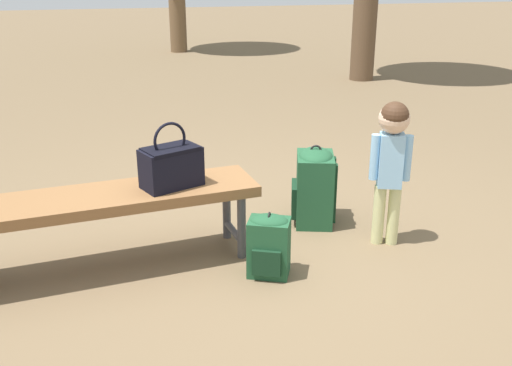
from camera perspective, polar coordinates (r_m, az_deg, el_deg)
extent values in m
plane|color=brown|center=(3.50, -0.63, -6.85)|extent=(40.00, 40.00, 0.00)
cube|color=brown|center=(3.27, -13.93, -1.42)|extent=(1.64, 0.58, 0.06)
cylinder|color=#47474C|center=(3.62, -2.88, -2.51)|extent=(0.05, 0.05, 0.39)
cylinder|color=#47474C|center=(3.37, -1.42, -4.27)|extent=(0.05, 0.05, 0.39)
cylinder|color=#47474C|center=(3.53, -2.15, -4.76)|extent=(0.07, 0.28, 0.04)
cube|color=black|center=(3.25, -8.25, 1.50)|extent=(0.36, 0.29, 0.22)
cube|color=black|center=(3.22, -8.35, 3.26)|extent=(0.34, 0.28, 0.02)
torus|color=black|center=(3.21, -8.40, 4.20)|extent=(0.19, 0.09, 0.20)
cylinder|color=#CCCC8C|center=(3.63, 11.86, -3.01)|extent=(0.07, 0.07, 0.37)
cylinder|color=#CCCC8C|center=(3.64, 13.24, -3.05)|extent=(0.07, 0.07, 0.37)
ellipsoid|color=white|center=(3.71, 11.64, -5.26)|extent=(0.08, 0.10, 0.04)
ellipsoid|color=white|center=(3.72, 12.99, -5.29)|extent=(0.08, 0.10, 0.04)
cube|color=#8CBFE5|center=(3.51, 12.99, 2.18)|extent=(0.17, 0.16, 0.32)
cylinder|color=#8CBFE5|center=(3.49, 11.49, 2.49)|extent=(0.05, 0.05, 0.27)
cylinder|color=#8CBFE5|center=(3.52, 14.51, 2.37)|extent=(0.05, 0.05, 0.27)
sphere|color=beige|center=(3.44, 13.32, 6.13)|extent=(0.18, 0.18, 0.18)
sphere|color=#3F2819|center=(3.43, 13.36, 6.38)|extent=(0.16, 0.16, 0.16)
cube|color=#1E4C2D|center=(3.83, 5.71, -0.60)|extent=(0.31, 0.37, 0.46)
ellipsoid|color=#1E4C2D|center=(3.76, 5.83, 2.54)|extent=(0.30, 0.35, 0.11)
cube|color=#13311D|center=(3.85, 3.72, -1.53)|extent=(0.09, 0.22, 0.21)
cube|color=#13311D|center=(3.78, 7.68, -1.03)|extent=(0.04, 0.06, 0.39)
cube|color=#13311D|center=(3.91, 7.52, -0.26)|extent=(0.04, 0.06, 0.39)
torus|color=black|center=(3.75, 5.86, 3.16)|extent=(0.08, 0.03, 0.08)
cube|color=#1E4C2D|center=(3.21, 1.27, -6.30)|extent=(0.27, 0.24, 0.33)
ellipsoid|color=#1E4C2D|center=(3.14, 1.29, -3.78)|extent=(0.26, 0.23, 0.07)
cube|color=#13311D|center=(3.15, 1.00, -7.85)|extent=(0.15, 0.08, 0.15)
cube|color=#13311D|center=(3.28, 2.37, -5.67)|extent=(0.04, 0.03, 0.28)
cube|color=#13311D|center=(3.29, 0.65, -5.54)|extent=(0.04, 0.03, 0.28)
torus|color=black|center=(3.13, 1.30, -3.29)|extent=(0.03, 0.05, 0.05)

